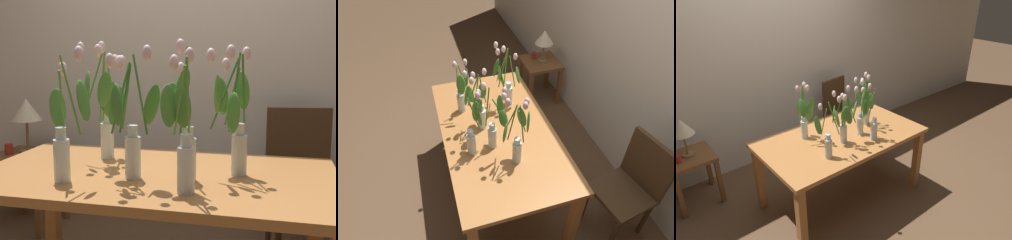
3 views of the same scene
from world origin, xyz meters
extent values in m
plane|color=brown|center=(0.00, 0.00, 0.00)|extent=(18.00, 18.00, 0.00)
cube|color=silver|center=(0.00, 1.26, 1.35)|extent=(9.00, 0.10, 2.70)
cube|color=#B7753D|center=(0.00, 0.00, 0.72)|extent=(1.60, 0.90, 0.04)
cube|color=#B7753D|center=(-0.74, -0.39, 0.35)|extent=(0.07, 0.07, 0.70)
cube|color=#B7753D|center=(0.74, -0.39, 0.35)|extent=(0.07, 0.07, 0.70)
cube|color=#B7753D|center=(-0.74, 0.39, 0.35)|extent=(0.07, 0.07, 0.70)
cube|color=#B7753D|center=(0.74, 0.39, 0.35)|extent=(0.07, 0.07, 0.70)
cylinder|color=silver|center=(-0.33, -0.23, 0.83)|extent=(0.07, 0.07, 0.18)
cylinder|color=silver|center=(-0.33, -0.23, 0.94)|extent=(0.04, 0.04, 0.05)
cylinder|color=silver|center=(-0.33, -0.23, 0.80)|extent=(0.06, 0.06, 0.11)
cylinder|color=#56933D|center=(-0.28, -0.25, 1.10)|extent=(0.10, 0.03, 0.32)
ellipsoid|color=silver|center=(-0.23, -0.26, 1.27)|extent=(0.04, 0.04, 0.06)
ellipsoid|color=#4C8E38|center=(-0.23, -0.23, 1.08)|extent=(0.07, 0.08, 0.17)
cylinder|color=#56933D|center=(-0.35, -0.19, 1.07)|extent=(0.03, 0.07, 0.26)
ellipsoid|color=silver|center=(-0.35, -0.16, 1.21)|extent=(0.04, 0.04, 0.06)
ellipsoid|color=#4C8E38|center=(-0.38, -0.16, 1.04)|extent=(0.10, 0.06, 0.18)
cylinder|color=silver|center=(0.17, -0.09, 0.83)|extent=(0.07, 0.07, 0.18)
cylinder|color=silver|center=(0.17, -0.09, 0.94)|extent=(0.04, 0.04, 0.05)
cylinder|color=silver|center=(0.17, -0.09, 0.80)|extent=(0.06, 0.06, 0.11)
cylinder|color=#3D752D|center=(0.15, -0.11, 1.12)|extent=(0.03, 0.04, 0.36)
ellipsoid|color=silver|center=(0.14, -0.13, 1.30)|extent=(0.04, 0.04, 0.06)
ellipsoid|color=#427F33|center=(0.15, -0.16, 1.13)|extent=(0.11, 0.06, 0.18)
cylinder|color=#3D752D|center=(0.14, -0.02, 1.07)|extent=(0.06, 0.11, 0.24)
ellipsoid|color=silver|center=(0.11, 0.03, 1.20)|extent=(0.04, 0.04, 0.06)
ellipsoid|color=#427F33|center=(0.09, 0.00, 1.06)|extent=(0.11, 0.06, 0.18)
cylinder|color=silver|center=(0.37, 0.04, 0.83)|extent=(0.07, 0.07, 0.18)
cylinder|color=silver|center=(0.37, 0.04, 0.94)|extent=(0.04, 0.04, 0.05)
cylinder|color=silver|center=(0.37, 0.04, 0.80)|extent=(0.06, 0.06, 0.11)
cylinder|color=#3D752D|center=(0.35, 0.01, 1.11)|extent=(0.04, 0.06, 0.33)
ellipsoid|color=silver|center=(0.33, -0.01, 1.27)|extent=(0.04, 0.04, 0.06)
ellipsoid|color=#4C8E38|center=(0.35, -0.04, 1.03)|extent=(0.07, 0.08, 0.18)
cylinder|color=#3D752D|center=(0.38, 0.07, 1.10)|extent=(0.02, 0.04, 0.33)
ellipsoid|color=silver|center=(0.39, 0.08, 1.27)|extent=(0.04, 0.04, 0.06)
ellipsoid|color=#4C8E38|center=(0.37, 0.12, 1.11)|extent=(0.09, 0.06, 0.18)
cylinder|color=#3D752D|center=(0.33, 0.09, 1.08)|extent=(0.07, 0.09, 0.27)
ellipsoid|color=silver|center=(0.29, 0.13, 1.22)|extent=(0.04, 0.04, 0.06)
ellipsoid|color=#4C8E38|center=(0.28, 0.10, 1.08)|extent=(0.09, 0.08, 0.18)
cylinder|color=#3D752D|center=(0.30, 0.01, 1.10)|extent=(0.12, 0.06, 0.30)
ellipsoid|color=silver|center=(0.25, -0.02, 1.26)|extent=(0.04, 0.04, 0.06)
ellipsoid|color=#4C8E38|center=(0.28, -0.03, 1.10)|extent=(0.06, 0.11, 0.18)
cylinder|color=silver|center=(0.19, -0.25, 0.83)|extent=(0.07, 0.07, 0.18)
cylinder|color=silver|center=(0.19, -0.25, 0.94)|extent=(0.04, 0.04, 0.05)
cylinder|color=silver|center=(0.19, -0.25, 0.80)|extent=(0.06, 0.06, 0.11)
cylinder|color=#56933D|center=(0.16, -0.20, 1.09)|extent=(0.07, 0.09, 0.28)
ellipsoid|color=silver|center=(0.12, -0.16, 1.24)|extent=(0.04, 0.04, 0.06)
ellipsoid|color=#4C8E38|center=(0.11, -0.19, 1.07)|extent=(0.08, 0.08, 0.17)
cylinder|color=#56933D|center=(0.19, -0.21, 1.10)|extent=(0.01, 0.07, 0.32)
ellipsoid|color=silver|center=(0.19, -0.18, 1.26)|extent=(0.04, 0.04, 0.06)
ellipsoid|color=#4C8E38|center=(0.16, -0.17, 1.06)|extent=(0.08, 0.04, 0.18)
cylinder|color=silver|center=(-0.31, 0.19, 0.83)|extent=(0.07, 0.07, 0.18)
cylinder|color=silver|center=(-0.31, 0.19, 0.94)|extent=(0.04, 0.04, 0.05)
cylinder|color=silver|center=(-0.31, 0.19, 0.80)|extent=(0.06, 0.06, 0.11)
cylinder|color=#56933D|center=(-0.36, 0.15, 1.12)|extent=(0.09, 0.08, 0.34)
ellipsoid|color=silver|center=(-0.40, 0.11, 1.29)|extent=(0.04, 0.04, 0.06)
ellipsoid|color=#427F33|center=(-0.37, 0.10, 1.10)|extent=(0.06, 0.10, 0.18)
cylinder|color=#56933D|center=(-0.30, 0.14, 1.11)|extent=(0.01, 0.09, 0.33)
ellipsoid|color=silver|center=(-0.30, 0.10, 1.28)|extent=(0.04, 0.04, 0.06)
ellipsoid|color=#427F33|center=(-0.28, 0.10, 1.10)|extent=(0.10, 0.03, 0.18)
cylinder|color=#56933D|center=(-0.31, 0.17, 1.12)|extent=(0.01, 0.04, 0.36)
ellipsoid|color=silver|center=(-0.31, 0.15, 1.30)|extent=(0.04, 0.04, 0.06)
ellipsoid|color=#427F33|center=(-0.28, 0.13, 1.04)|extent=(0.10, 0.05, 0.18)
cylinder|color=#56933D|center=(-0.29, 0.22, 1.09)|extent=(0.04, 0.05, 0.29)
ellipsoid|color=silver|center=(-0.27, 0.24, 1.23)|extent=(0.04, 0.04, 0.06)
ellipsoid|color=#427F33|center=(-0.29, 0.27, 1.04)|extent=(0.07, 0.09, 0.18)
cylinder|color=silver|center=(-0.07, -0.11, 0.83)|extent=(0.07, 0.07, 0.18)
cylinder|color=silver|center=(-0.07, -0.11, 0.94)|extent=(0.04, 0.04, 0.05)
cylinder|color=silver|center=(-0.07, -0.11, 0.80)|extent=(0.06, 0.06, 0.11)
cylinder|color=#3D752D|center=(-0.10, -0.08, 1.09)|extent=(0.06, 0.06, 0.29)
ellipsoid|color=silver|center=(-0.13, -0.06, 1.23)|extent=(0.04, 0.04, 0.06)
ellipsoid|color=#427F33|center=(-0.15, -0.08, 1.04)|extent=(0.09, 0.08, 0.18)
cylinder|color=#3D752D|center=(-0.09, -0.13, 1.09)|extent=(0.04, 0.04, 0.29)
ellipsoid|color=silver|center=(-0.11, -0.15, 1.23)|extent=(0.04, 0.04, 0.06)
ellipsoid|color=#427F33|center=(-0.10, -0.18, 1.07)|extent=(0.07, 0.10, 0.18)
cylinder|color=#3D752D|center=(-0.10, -0.16, 1.09)|extent=(0.06, 0.09, 0.29)
ellipsoid|color=silver|center=(-0.13, -0.20, 1.24)|extent=(0.04, 0.04, 0.06)
ellipsoid|color=#427F33|center=(-0.10, -0.21, 1.07)|extent=(0.09, 0.08, 0.18)
cylinder|color=#3D752D|center=(-0.02, -0.15, 1.11)|extent=(0.09, 0.07, 0.32)
ellipsoid|color=silver|center=(0.02, -0.18, 1.27)|extent=(0.04, 0.04, 0.06)
ellipsoid|color=#427F33|center=(0.03, -0.15, 1.06)|extent=(0.10, 0.07, 0.18)
cube|color=#4C331E|center=(0.70, 0.81, 0.45)|extent=(0.46, 0.46, 0.04)
cylinder|color=#4C331E|center=(0.90, 0.68, 0.21)|extent=(0.04, 0.04, 0.43)
cylinder|color=#4C331E|center=(0.56, 0.62, 0.21)|extent=(0.04, 0.04, 0.43)
cylinder|color=#4C331E|center=(0.84, 1.01, 0.21)|extent=(0.04, 0.04, 0.43)
cylinder|color=#4C331E|center=(0.50, 0.95, 0.21)|extent=(0.04, 0.04, 0.43)
cube|color=#4C331E|center=(0.67, 0.99, 0.70)|extent=(0.40, 0.10, 0.46)
cube|color=brown|center=(-1.22, 0.91, 0.53)|extent=(0.44, 0.44, 0.04)
cube|color=brown|center=(-1.41, 0.72, 0.26)|extent=(0.04, 0.04, 0.51)
cube|color=brown|center=(-1.03, 0.72, 0.26)|extent=(0.04, 0.04, 0.51)
cube|color=brown|center=(-1.03, 1.10, 0.26)|extent=(0.04, 0.04, 0.51)
cylinder|color=olive|center=(-1.22, 0.93, 0.56)|extent=(0.12, 0.12, 0.02)
cylinder|color=olive|center=(-1.22, 0.93, 0.68)|extent=(0.02, 0.02, 0.22)
cone|color=beige|center=(-1.22, 0.93, 0.87)|extent=(0.22, 0.22, 0.16)
cylinder|color=#B72D23|center=(-1.33, 0.85, 0.59)|extent=(0.06, 0.06, 0.07)
camera|label=1|loc=(0.51, -1.80, 1.27)|focal=45.91mm
camera|label=2|loc=(1.74, -0.47, 2.43)|focal=31.79mm
camera|label=3|loc=(-1.68, -2.08, 2.22)|focal=32.97mm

